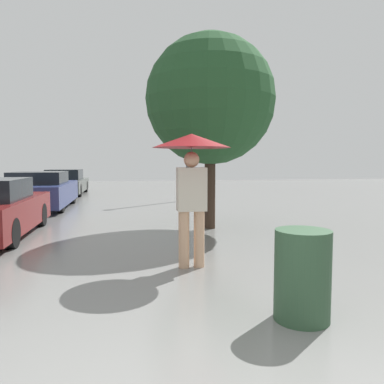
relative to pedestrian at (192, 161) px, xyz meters
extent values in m
cylinder|color=tan|center=(-0.12, 0.00, -1.17)|extent=(0.16, 0.16, 0.86)
cylinder|color=tan|center=(0.12, 0.00, -1.17)|extent=(0.16, 0.16, 0.86)
cube|color=beige|center=(0.00, 0.00, -0.42)|extent=(0.43, 0.25, 0.64)
sphere|color=tan|center=(0.00, 0.00, 0.02)|extent=(0.23, 0.23, 0.23)
cylinder|color=#515456|center=(0.00, 0.00, -0.14)|extent=(0.02, 0.02, 0.68)
cone|color=maroon|center=(0.00, 0.00, 0.30)|extent=(1.16, 1.16, 0.20)
cylinder|color=black|center=(-3.03, 4.24, -1.32)|extent=(0.18, 0.56, 0.56)
cylinder|color=black|center=(-3.03, 1.79, -1.32)|extent=(0.18, 0.56, 0.56)
cube|color=navy|center=(-3.81, 8.01, -1.09)|extent=(1.90, 4.36, 0.69)
cube|color=black|center=(-3.81, 7.79, -0.54)|extent=(1.61, 1.96, 0.40)
cylinder|color=black|center=(-4.67, 9.36, -1.30)|extent=(0.18, 0.59, 0.59)
cylinder|color=black|center=(-2.96, 9.36, -1.30)|extent=(0.18, 0.59, 0.59)
cylinder|color=black|center=(-4.67, 6.66, -1.30)|extent=(0.18, 0.59, 0.59)
cylinder|color=black|center=(-2.96, 6.66, -1.30)|extent=(0.18, 0.59, 0.59)
cube|color=#4C514C|center=(-3.83, 13.56, -1.15)|extent=(1.75, 4.54, 0.57)
cube|color=black|center=(-3.83, 13.33, -0.62)|extent=(1.49, 2.04, 0.50)
cylinder|color=black|center=(-4.62, 14.97, -1.30)|extent=(0.18, 0.59, 0.59)
cylinder|color=black|center=(-3.04, 14.97, -1.30)|extent=(0.18, 0.59, 0.59)
cylinder|color=black|center=(-4.62, 12.15, -1.30)|extent=(0.18, 0.59, 0.59)
cylinder|color=black|center=(-3.04, 12.15, -1.30)|extent=(0.18, 0.59, 0.59)
cylinder|color=#38281E|center=(1.01, 3.20, -0.50)|extent=(0.25, 0.25, 2.20)
sphere|color=#234C28|center=(1.01, 3.20, 1.43)|extent=(3.01, 3.01, 3.01)
cylinder|color=#515456|center=(1.56, 9.70, 0.76)|extent=(0.15, 0.15, 4.71)
sphere|color=beige|center=(1.56, 9.70, 3.20)|extent=(0.29, 0.29, 0.29)
cylinder|color=#2D4C33|center=(0.76, -2.05, -1.14)|extent=(0.55, 0.55, 0.91)
camera|label=1|loc=(-0.97, -5.44, -0.02)|focal=35.00mm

